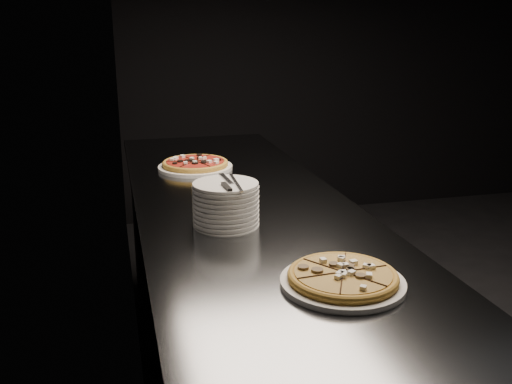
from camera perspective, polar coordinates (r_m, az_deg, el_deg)
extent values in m
cube|color=black|center=(1.84, -12.86, 12.45)|extent=(0.02, 5.00, 2.80)
cube|color=black|center=(5.03, 16.76, 14.57)|extent=(5.00, 0.02, 2.80)
cube|color=slate|center=(2.17, -1.12, -13.01)|extent=(0.70, 2.40, 0.90)
cube|color=slate|center=(1.98, -1.19, -1.36)|extent=(0.74, 2.44, 0.02)
cylinder|color=white|center=(1.39, 8.64, -8.94)|extent=(0.30, 0.30, 0.01)
cylinder|color=gold|center=(1.38, 8.67, -8.47)|extent=(0.28, 0.28, 0.01)
torus|color=gold|center=(1.38, 8.68, -8.26)|extent=(0.28, 0.28, 0.02)
cylinder|color=#F5C451|center=(1.38, 8.69, -8.08)|extent=(0.25, 0.25, 0.01)
cylinder|color=white|center=(2.44, -6.08, 2.47)|extent=(0.32, 0.32, 0.01)
cylinder|color=gold|center=(2.44, -6.09, 2.77)|extent=(0.32, 0.32, 0.01)
torus|color=gold|center=(2.44, -6.10, 2.91)|extent=(0.32, 0.32, 0.02)
cylinder|color=#AE2519|center=(2.44, -6.10, 3.02)|extent=(0.28, 0.28, 0.01)
cylinder|color=white|center=(1.76, -3.00, -3.07)|extent=(0.20, 0.20, 0.02)
cylinder|color=white|center=(1.76, -3.01, -2.61)|extent=(0.20, 0.20, 0.02)
cylinder|color=white|center=(1.75, -3.01, -2.15)|extent=(0.20, 0.20, 0.02)
cylinder|color=white|center=(1.75, -3.02, -1.68)|extent=(0.20, 0.20, 0.02)
cylinder|color=white|center=(1.74, -3.03, -1.21)|extent=(0.20, 0.20, 0.02)
cylinder|color=white|center=(1.74, -3.04, -0.74)|extent=(0.20, 0.20, 0.02)
cylinder|color=white|center=(1.73, -3.04, -0.27)|extent=(0.20, 0.20, 0.02)
cylinder|color=white|center=(1.73, -3.05, 0.21)|extent=(0.20, 0.20, 0.02)
cylinder|color=white|center=(1.73, -3.06, 0.69)|extent=(0.20, 0.20, 0.02)
cube|color=silver|center=(1.76, -3.00, 1.34)|extent=(0.02, 0.13, 0.00)
cube|color=black|center=(1.67, -2.96, 0.54)|extent=(0.02, 0.08, 0.01)
cube|color=silver|center=(1.72, -2.02, 0.95)|extent=(0.06, 0.20, 0.00)
cylinder|color=silver|center=(2.00, -2.34, 0.24)|extent=(0.09, 0.09, 0.08)
cylinder|color=black|center=(1.99, -2.35, 1.05)|extent=(0.07, 0.07, 0.01)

